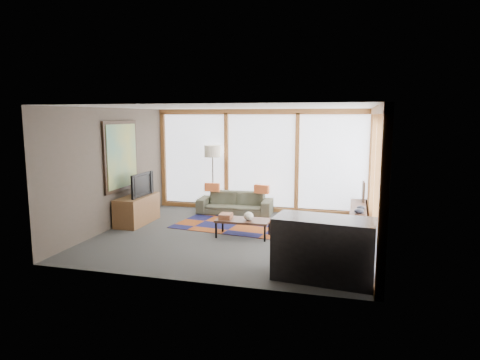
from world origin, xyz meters
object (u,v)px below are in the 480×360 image
(sofa, at_px, (235,203))
(tv_console, at_px, (137,210))
(bar_counter, at_px, (325,249))
(television, at_px, (139,184))
(bookshelf, at_px, (358,219))
(floor_lamp, at_px, (213,178))
(coffee_table, at_px, (243,228))

(sofa, relative_size, tv_console, 1.47)
(bar_counter, bearing_deg, television, 158.00)
(television, bearing_deg, bookshelf, -80.91)
(floor_lamp, height_order, bar_counter, floor_lamp)
(bar_counter, bearing_deg, sofa, 129.37)
(floor_lamp, distance_m, bar_counter, 5.16)
(coffee_table, bearing_deg, tv_console, 170.59)
(sofa, distance_m, bookshelf, 3.10)
(sofa, distance_m, floor_lamp, 0.91)
(floor_lamp, xyz_separation_m, bar_counter, (3.14, -4.08, -0.37))
(sofa, relative_size, coffee_table, 1.72)
(television, bearing_deg, sofa, -49.40)
(floor_lamp, distance_m, television, 2.09)
(sofa, bearing_deg, television, -143.93)
(tv_console, relative_size, television, 1.37)
(floor_lamp, xyz_separation_m, coffee_table, (1.38, -2.19, -0.66))
(bookshelf, height_order, tv_console, tv_console)
(bookshelf, height_order, television, television)
(sofa, height_order, television, television)
(tv_console, relative_size, bar_counter, 0.85)
(tv_console, distance_m, bar_counter, 4.94)
(bookshelf, height_order, bar_counter, bar_counter)
(sofa, relative_size, bookshelf, 0.92)
(television, height_order, bar_counter, television)
(coffee_table, relative_size, bookshelf, 0.54)
(coffee_table, distance_m, television, 2.69)
(tv_console, bearing_deg, coffee_table, -9.41)
(sofa, bearing_deg, coffee_table, -72.66)
(floor_lamp, distance_m, tv_console, 2.21)
(tv_console, bearing_deg, television, 27.35)
(coffee_table, xyz_separation_m, bar_counter, (1.75, -1.89, 0.29))
(coffee_table, bearing_deg, floor_lamp, 122.25)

